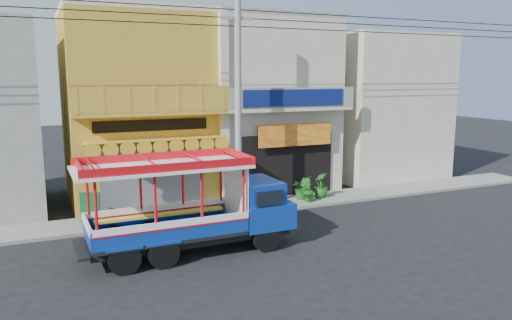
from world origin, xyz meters
The scene contains 12 objects.
ground centered at (0.00, 0.00, 0.00)m, with size 90.00×90.00×0.00m, color black.
sidewalk centered at (0.00, 4.00, 0.06)m, with size 30.00×2.00×0.12m, color slate.
shophouse_left centered at (-4.00, 7.96, 4.11)m, with size 6.00×7.50×8.24m.
shophouse_right centered at (2.00, 7.96, 4.11)m, with size 6.00×6.75×8.24m.
party_pilaster centered at (-1.00, 4.85, 4.00)m, with size 0.35×0.30×8.00m, color beige.
filler_building_right centered at (9.00, 8.00, 3.80)m, with size 6.00×6.00×7.60m, color beige.
utility_pole centered at (-0.85, 3.30, 5.03)m, with size 28.00×0.26×9.00m.
songthaew_truck centered at (-3.55, -0.10, 1.49)m, with size 6.64×2.32×3.09m.
green_sign centered at (-6.54, 4.28, 0.59)m, with size 0.70×0.54×1.11m.
potted_plant_a centered at (2.33, 4.17, 0.62)m, with size 0.89×0.77×0.99m, color #1E5F1B.
potted_plant_b centered at (2.28, 3.58, 0.63)m, with size 0.56×0.45×1.02m, color #1E5F1B.
potted_plant_c centered at (3.22, 4.01, 0.68)m, with size 0.62×0.62×1.11m, color #1E5F1B.
Camera 1 is at (-8.23, -14.54, 5.49)m, focal length 35.00 mm.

